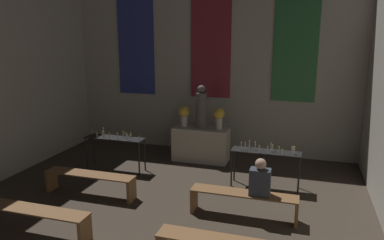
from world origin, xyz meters
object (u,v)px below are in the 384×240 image
(candle_rack_left, at_px, (115,142))
(flower_vase_right, at_px, (219,116))
(pew_back_right, at_px, (243,199))
(candle_rack_right, at_px, (266,156))
(pew_third_left, at_px, (35,216))
(pew_back_left, at_px, (90,180))
(altar, at_px, (201,144))
(person_seated, at_px, (260,179))
(statue, at_px, (201,109))
(flower_vase_left, at_px, (184,114))

(candle_rack_left, bearing_deg, flower_vase_right, 29.64)
(candle_rack_left, height_order, pew_back_right, candle_rack_left)
(candle_rack_right, xyz_separation_m, pew_third_left, (-3.37, -3.11, -0.36))
(flower_vase_right, relative_size, pew_back_left, 0.28)
(altar, bearing_deg, person_seated, -56.14)
(statue, height_order, flower_vase_left, statue)
(statue, bearing_deg, pew_back_right, -60.32)
(statue, distance_m, pew_third_left, 4.78)
(candle_rack_left, xyz_separation_m, pew_back_right, (3.36, -1.48, -0.36))
(flower_vase_left, height_order, candle_rack_right, flower_vase_left)
(statue, bearing_deg, altar, -90.00)
(pew_third_left, bearing_deg, pew_back_right, 27.48)
(candle_rack_left, distance_m, person_seated, 3.93)
(flower_vase_right, relative_size, pew_third_left, 0.28)
(flower_vase_right, xyz_separation_m, pew_third_left, (-2.03, -4.40, -0.86))
(candle_rack_right, height_order, person_seated, person_seated)
(flower_vase_left, height_order, pew_third_left, flower_vase_left)
(flower_vase_right, xyz_separation_m, candle_rack_right, (1.33, -1.28, -0.50))
(altar, distance_m, pew_back_right, 3.18)
(altar, height_order, candle_rack_left, candle_rack_left)
(flower_vase_right, distance_m, pew_back_right, 3.10)
(candle_rack_left, height_order, pew_third_left, candle_rack_left)
(statue, xyz_separation_m, flower_vase_right, (0.46, -0.00, -0.17))
(altar, distance_m, flower_vase_right, 0.90)
(flower_vase_left, distance_m, candle_rack_right, 2.64)
(altar, xyz_separation_m, candle_rack_right, (1.79, -1.28, 0.27))
(statue, bearing_deg, pew_back_left, -119.68)
(candle_rack_left, bearing_deg, altar, 35.59)
(candle_rack_right, relative_size, pew_back_left, 0.76)
(statue, relative_size, pew_back_left, 0.58)
(flower_vase_right, xyz_separation_m, pew_back_left, (-2.03, -2.76, -0.86))
(altar, distance_m, candle_rack_right, 2.22)
(flower_vase_right, bearing_deg, candle_rack_left, -150.36)
(statue, height_order, pew_back_right, statue)
(pew_third_left, height_order, person_seated, person_seated)
(pew_back_right, bearing_deg, pew_back_left, 180.00)
(candle_rack_left, distance_m, pew_back_right, 3.69)
(pew_back_left, bearing_deg, flower_vase_right, 53.60)
(altar, height_order, flower_vase_left, flower_vase_left)
(flower_vase_left, height_order, pew_back_left, flower_vase_left)
(statue, relative_size, flower_vase_right, 2.03)
(candle_rack_right, bearing_deg, candle_rack_left, 179.98)
(flower_vase_left, bearing_deg, statue, 0.00)
(flower_vase_right, height_order, pew_third_left, flower_vase_right)
(pew_back_left, bearing_deg, altar, 60.32)
(flower_vase_left, relative_size, candle_rack_left, 0.37)
(flower_vase_left, xyz_separation_m, person_seated, (2.31, -2.76, -0.45))
(candle_rack_left, relative_size, person_seated, 2.17)
(flower_vase_left, relative_size, candle_rack_right, 0.37)
(pew_back_left, bearing_deg, pew_back_right, 0.00)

